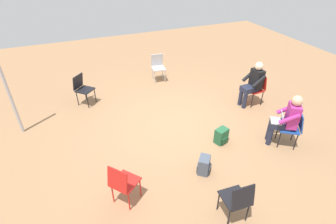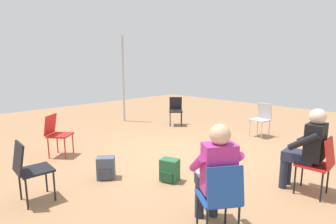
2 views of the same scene
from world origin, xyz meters
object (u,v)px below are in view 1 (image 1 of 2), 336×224
(person_in_black, at_px, (253,82))
(backpack_by_empty_chair, at_px, (221,137))
(person_with_laptop, at_px, (287,118))
(chair_southwest, at_px, (123,182))
(chair_northwest, at_px, (82,87))
(chair_south, at_px, (237,199))
(backpack_near_laptop_user, at_px, (204,166))
(chair_north, at_px, (158,66))
(chair_east, at_px, (257,87))
(chair_southeast, at_px, (293,126))

(person_in_black, bearing_deg, backpack_by_empty_chair, 122.66)
(person_with_laptop, distance_m, person_in_black, 1.72)
(chair_southwest, relative_size, chair_northwest, 1.00)
(chair_southwest, distance_m, person_in_black, 4.48)
(chair_south, height_order, chair_northwest, same)
(person_in_black, xyz_separation_m, backpack_near_laptop_user, (-2.43, -1.80, -0.54))
(chair_northwest, height_order, person_in_black, person_in_black)
(person_in_black, bearing_deg, chair_south, 137.40)
(chair_north, height_order, backpack_by_empty_chair, chair_north)
(person_in_black, relative_size, backpack_by_empty_chair, 3.44)
(person_in_black, bearing_deg, backpack_near_laptop_user, 124.29)
(chair_northwest, bearing_deg, chair_east, 112.86)
(chair_north, height_order, chair_northwest, same)
(person_with_laptop, xyz_separation_m, backpack_by_empty_chair, (-1.22, 0.54, -0.53))
(chair_southeast, height_order, backpack_by_empty_chair, chair_southeast)
(chair_southeast, bearing_deg, chair_northwest, 83.30)
(person_in_black, bearing_deg, chair_north, 34.78)
(chair_south, bearing_deg, person_with_laptop, 34.00)
(person_with_laptop, relative_size, person_in_black, 1.00)
(person_with_laptop, relative_size, backpack_by_empty_chair, 3.44)
(person_in_black, bearing_deg, chair_southeast, 169.29)
(person_with_laptop, height_order, backpack_near_laptop_user, person_with_laptop)
(chair_southeast, bearing_deg, backpack_near_laptop_user, 125.76)
(chair_east, bearing_deg, backpack_near_laptop_user, 122.59)
(chair_southwest, height_order, chair_northwest, same)
(chair_east, distance_m, person_with_laptop, 1.78)
(backpack_by_empty_chair, bearing_deg, person_in_black, 34.80)
(chair_southwest, height_order, backpack_by_empty_chair, chair_southwest)
(chair_east, xyz_separation_m, chair_southwest, (-4.22, -1.92, 0.00))
(chair_east, distance_m, chair_northwest, 4.77)
(chair_south, distance_m, chair_southeast, 2.49)
(chair_south, bearing_deg, chair_east, 50.90)
(chair_northwest, distance_m, backpack_by_empty_chair, 3.95)
(chair_southwest, distance_m, backpack_near_laptop_user, 1.66)
(person_in_black, bearing_deg, chair_northwest, 65.03)
(chair_southeast, relative_size, chair_northwest, 1.00)
(person_with_laptop, xyz_separation_m, backpack_near_laptop_user, (-2.03, -0.13, -0.53))
(chair_east, bearing_deg, person_in_black, 90.00)
(chair_southeast, relative_size, chair_east, 1.00)
(chair_north, bearing_deg, chair_south, 90.16)
(chair_north, relative_size, backpack_near_laptop_user, 2.36)
(backpack_near_laptop_user, bearing_deg, chair_southwest, -175.98)
(chair_southeast, xyz_separation_m, person_with_laptop, (-0.14, 0.10, 0.20))
(chair_north, distance_m, backpack_near_laptop_user, 4.28)
(chair_south, relative_size, person_with_laptop, 0.69)
(backpack_by_empty_chair, bearing_deg, chair_south, -115.61)
(person_with_laptop, bearing_deg, backpack_near_laptop_user, 128.57)
(chair_north, bearing_deg, person_in_black, 134.11)
(person_in_black, height_order, backpack_near_laptop_user, person_in_black)
(person_with_laptop, bearing_deg, chair_southeast, -90.00)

